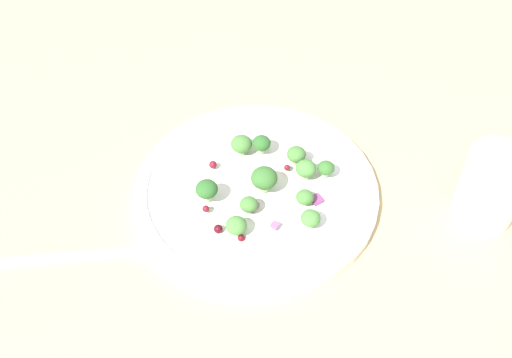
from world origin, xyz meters
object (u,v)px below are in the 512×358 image
at_px(plate, 256,190).
at_px(broccoli_floret_1, 326,168).
at_px(water_glass, 491,188).
at_px(broccoli_floret_0, 207,189).
at_px(broccoli_floret_2, 249,205).
at_px(fork, 89,255).

relative_size(plate, broccoli_floret_1, 14.23).
bearing_deg(water_glass, broccoli_floret_1, 85.21).
height_order(broccoli_floret_1, water_glass, water_glass).
height_order(broccoli_floret_0, broccoli_floret_2, broccoli_floret_0).
bearing_deg(broccoli_floret_1, broccoli_floret_0, 115.67).
bearing_deg(broccoli_floret_2, broccoli_floret_0, 81.47).
distance_m(plate, broccoli_floret_0, 0.06).
bearing_deg(broccoli_floret_0, fork, 127.36).
bearing_deg(water_glass, plate, 93.37).
xyz_separation_m(broccoli_floret_2, fork, (-0.08, 0.16, -0.02)).
distance_m(broccoli_floret_0, water_glass, 0.31).
relative_size(plate, water_glass, 3.14).
xyz_separation_m(broccoli_floret_0, fork, (-0.08, 0.11, -0.03)).
height_order(plate, broccoli_floret_2, broccoli_floret_2).
relative_size(fork, water_glass, 2.06).
height_order(plate, fork, plate).
distance_m(plate, water_glass, 0.26).
bearing_deg(broccoli_floret_2, fork, 115.97).
relative_size(broccoli_floret_0, water_glass, 0.28).
xyz_separation_m(plate, broccoli_floret_0, (-0.03, 0.05, 0.03)).
height_order(broccoli_floret_1, broccoli_floret_2, same).
height_order(broccoli_floret_2, fork, broccoli_floret_2).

